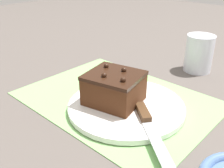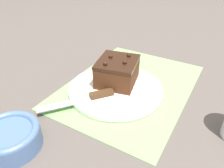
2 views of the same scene
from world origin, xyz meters
The scene contains 6 objects.
ground_plane centered at (0.00, 0.00, 0.00)m, with size 3.00×3.00×0.00m, color #544C47.
placemat_woven centered at (0.00, 0.00, 0.00)m, with size 0.46×0.34×0.00m, color #7AB266.
cake_plate centered at (-0.05, 0.02, 0.01)m, with size 0.27×0.27×0.01m.
chocolate_cake centered at (-0.02, 0.03, 0.05)m, with size 0.14×0.13×0.08m.
serving_knife centered at (-0.13, 0.05, 0.02)m, with size 0.17×0.14×0.01m.
small_bowl centered at (-0.33, 0.11, 0.03)m, with size 0.13×0.13×0.05m.
Camera 2 is at (-0.50, -0.23, 0.37)m, focal length 35.00 mm.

